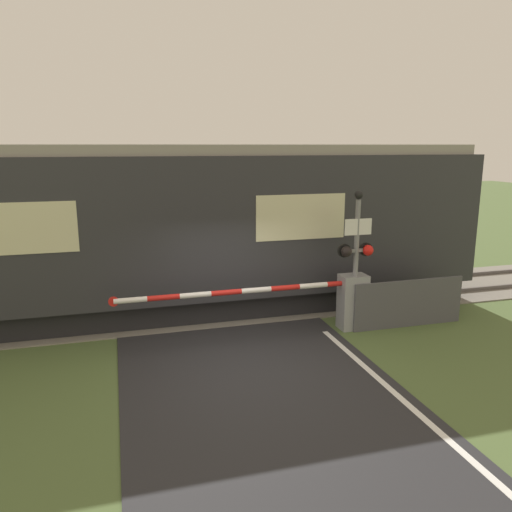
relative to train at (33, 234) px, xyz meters
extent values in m
plane|color=#4C6033|center=(4.06, -3.48, -2.09)|extent=(80.00, 80.00, 0.00)
cube|color=slate|center=(4.06, 0.00, -2.08)|extent=(36.00, 3.20, 0.03)
cube|color=#595451|center=(4.06, -0.72, -2.01)|extent=(36.00, 0.08, 0.10)
cube|color=#595451|center=(4.06, 0.72, -2.01)|extent=(36.00, 0.08, 0.10)
cube|color=black|center=(0.00, 0.00, -1.79)|extent=(19.78, 2.56, 0.60)
cube|color=#2D2D33|center=(0.00, 0.00, 0.13)|extent=(21.50, 3.01, 3.25)
cube|color=gray|center=(0.00, 0.00, 1.88)|extent=(21.07, 2.77, 0.24)
cube|color=beige|center=(5.91, -1.52, 0.38)|extent=(2.15, 0.02, 1.04)
cube|color=beige|center=(0.00, -1.52, 0.38)|extent=(2.15, 0.02, 1.04)
cube|color=gray|center=(6.86, -2.38, -1.47)|extent=(0.60, 0.44, 1.25)
cylinder|color=gray|center=(6.86, -2.38, -1.01)|extent=(0.16, 0.16, 0.18)
cylinder|color=red|center=(6.54, -2.38, -1.01)|extent=(0.65, 0.11, 0.11)
cylinder|color=white|center=(5.89, -2.38, -1.01)|extent=(0.65, 0.11, 0.11)
cylinder|color=red|center=(5.24, -2.38, -1.01)|extent=(0.65, 0.11, 0.11)
cylinder|color=white|center=(4.60, -2.38, -1.01)|extent=(0.65, 0.11, 0.11)
cylinder|color=red|center=(3.95, -2.38, -1.01)|extent=(0.65, 0.11, 0.11)
cylinder|color=white|center=(3.30, -2.38, -1.01)|extent=(0.65, 0.11, 0.11)
cylinder|color=red|center=(2.66, -2.38, -1.01)|extent=(0.65, 0.11, 0.11)
cylinder|color=white|center=(2.01, -2.38, -1.01)|extent=(0.65, 0.11, 0.11)
cylinder|color=red|center=(1.69, -2.38, -1.01)|extent=(0.20, 0.02, 0.20)
cylinder|color=gray|center=(6.86, -2.45, -0.62)|extent=(0.11, 0.11, 2.94)
cube|color=gray|center=(6.86, -2.45, -0.27)|extent=(0.64, 0.07, 0.07)
sphere|color=black|center=(6.60, -2.50, -0.27)|extent=(0.24, 0.24, 0.24)
sphere|color=red|center=(7.12, -2.50, -0.27)|extent=(0.24, 0.24, 0.24)
cylinder|color=black|center=(6.60, -2.39, -0.27)|extent=(0.30, 0.06, 0.30)
cylinder|color=black|center=(7.12, -2.39, -0.27)|extent=(0.30, 0.06, 0.30)
cube|color=white|center=(6.86, -2.49, 0.26)|extent=(0.63, 0.02, 0.35)
sphere|color=black|center=(6.86, -2.45, 0.95)|extent=(0.18, 0.18, 0.18)
cube|color=#4C4C51|center=(8.14, -2.63, -1.54)|extent=(2.73, 0.06, 1.10)
camera|label=1|loc=(1.84, -12.13, 1.99)|focal=35.00mm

